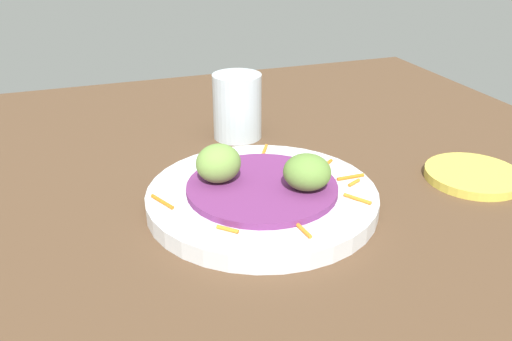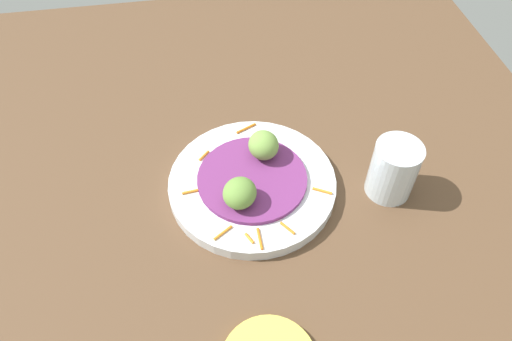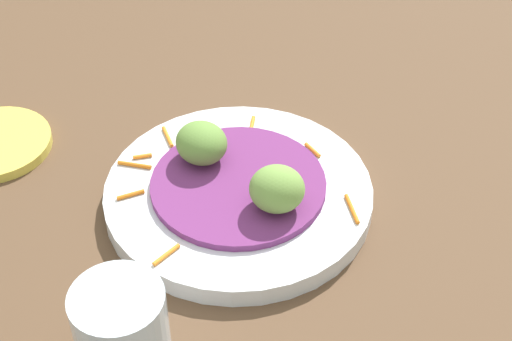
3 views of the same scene
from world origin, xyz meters
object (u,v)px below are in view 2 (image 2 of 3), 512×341
Objects in this scene: main_plate at (252,184)px; guac_scoop_left at (240,193)px; guac_scoop_center at (264,145)px; water_glass at (393,170)px.

guac_scoop_left is (-4.22, 2.48, 3.69)cm from main_plate.
water_glass is at bearing -113.59° from guac_scoop_center.
guac_scoop_center reaches higher than main_plate.
guac_scoop_center is at bearing -30.39° from guac_scoop_left.
guac_scoop_left is 0.56× the size of water_glass.
guac_scoop_left is 1.03× the size of guac_scoop_center.
guac_scoop_center is 0.54× the size of water_glass.
main_plate is 21.26cm from water_glass.
guac_scoop_center is (4.22, -2.48, 3.87)cm from main_plate.
guac_scoop_left is 23.10cm from water_glass.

